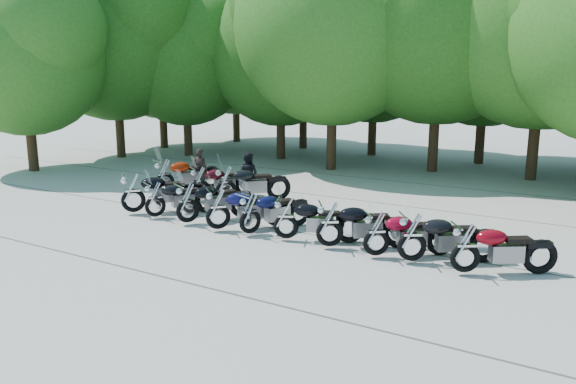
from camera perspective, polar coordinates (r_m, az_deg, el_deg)
The scene contains 28 objects.
ground at distance 14.45m, azimuth -3.08°, elevation -5.33°, with size 90.00×90.00×0.00m, color #A29C92.
tree_0 at distance 33.67m, azimuth -12.86°, elevation 13.67°, with size 7.50×7.50×9.21m.
tree_1 at distance 30.09m, azimuth -10.41°, elevation 13.26°, with size 6.97×6.97×8.55m.
tree_2 at distance 28.54m, azimuth -0.75°, elevation 14.03°, with size 7.31×7.31×8.97m.
tree_3 at distance 25.41m, azimuth 4.63°, elevation 16.52°, with size 8.70×8.70×10.67m.
tree_4 at distance 25.65m, azimuth 15.20°, elevation 16.82°, with size 9.13×9.13×11.20m.
tree_5 at distance 24.91m, azimuth 24.68°, elevation 16.18°, with size 9.04×9.04×11.10m.
tree_9 at distance 36.00m, azimuth -5.40°, elevation 13.88°, with size 7.59×7.59×9.32m.
tree_10 at distance 32.63m, azimuth 1.59°, elevation 14.37°, with size 7.78×7.78×9.55m.
tree_11 at distance 30.15m, azimuth 8.81°, elevation 14.13°, with size 7.56×7.56×9.28m.
tree_12 at distance 28.54m, azimuth 19.56°, elevation 14.19°, with size 7.88×7.88×9.67m.
tree_16 at distance 27.36m, azimuth -25.30°, elevation 12.48°, with size 6.97×6.97×8.55m.
tree_17 at distance 30.39m, azimuth -17.24°, elevation 14.76°, with size 8.31×8.31×10.20m.
motorcycle_0 at distance 17.93m, azimuth -15.48°, elevation 0.06°, with size 0.78×2.57×1.45m, color black, non-canonical shape.
motorcycle_1 at distance 17.27m, azimuth -13.36°, elevation -0.60°, with size 0.68×2.23×1.26m, color black, non-canonical shape.
motorcycle_2 at distance 16.36m, azimuth -10.19°, elevation -0.97°, with size 0.74×2.42×1.37m, color black, non-canonical shape.
motorcycle_3 at distance 15.55m, azimuth -7.13°, elevation -1.58°, with size 0.73×2.40×1.35m, color #0E0E3E, non-canonical shape.
motorcycle_4 at distance 15.06m, azimuth -3.88°, elevation -2.05°, with size 0.70×2.31×1.31m, color black, non-canonical shape.
motorcycle_5 at distance 14.56m, azimuth -0.19°, elevation -2.56°, with size 0.69×2.27×1.28m, color black, non-canonical shape.
motorcycle_6 at distance 13.93m, azimuth 4.28°, elevation -3.13°, with size 0.73×2.39×1.35m, color black, non-canonical shape.
motorcycle_7 at distance 13.38m, azimuth 8.99°, elevation -4.07°, with size 0.68×2.23×1.26m, color maroon, non-canonical shape.
motorcycle_8 at distance 13.15m, azimuth 12.53°, elevation -4.34°, with size 0.72×2.36×1.34m, color black, non-canonical shape.
motorcycle_9 at distance 12.71m, azimuth 17.62°, elevation -5.29°, with size 0.70×2.30×1.30m, color maroon, non-canonical shape.
motorcycle_10 at distance 20.57m, azimuth -12.45°, elevation 1.71°, with size 0.78×2.57×1.45m, color maroon, non-canonical shape.
motorcycle_11 at distance 19.50m, azimuth -8.95°, elevation 1.07°, with size 0.70×2.31×1.31m, color #3B0810, non-canonical shape.
motorcycle_12 at distance 18.81m, azimuth -6.34°, elevation 0.94°, with size 0.77×2.54×1.44m, color black, non-canonical shape.
rider_0 at distance 21.09m, azimuth -8.90°, elevation 2.27°, with size 0.58×0.38×1.58m, color black.
rider_1 at distance 19.70m, azimuth -4.10°, elevation 1.74°, with size 0.78×0.61×1.61m, color black.
Camera 1 is at (7.77, -11.40, 4.30)m, focal length 35.00 mm.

